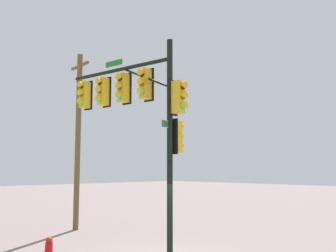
# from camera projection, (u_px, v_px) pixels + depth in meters

# --- Properties ---
(signal_pole_assembly) EXTENTS (5.60, 1.68, 7.48)m
(signal_pole_assembly) POSITION_uv_depth(u_px,v_px,m) (138.00, 106.00, 13.91)
(signal_pole_assembly) COLOR black
(signal_pole_assembly) RESTS_ON ground_plane
(utility_pole) EXTENTS (1.80, 0.28, 8.94)m
(utility_pole) POSITION_uv_depth(u_px,v_px,m) (78.00, 137.00, 19.37)
(utility_pole) COLOR brown
(utility_pole) RESTS_ON ground_plane
(fire_hydrant) EXTENTS (0.33, 0.24, 0.83)m
(fire_hydrant) POSITION_uv_depth(u_px,v_px,m) (49.00, 250.00, 12.19)
(fire_hydrant) COLOR red
(fire_hydrant) RESTS_ON ground_plane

